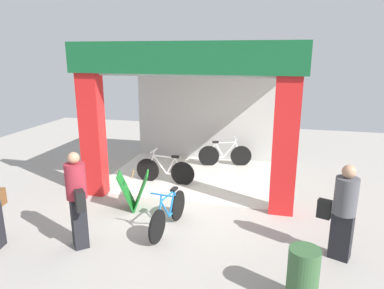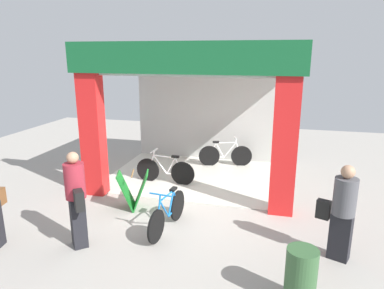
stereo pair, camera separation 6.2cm
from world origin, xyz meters
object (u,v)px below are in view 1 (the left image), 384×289
bicycle_inside_1 (165,170)px  sandwich_board_sign (134,191)px  bicycle_parked_0 (168,213)px  trash_bin (303,277)px  pedestrian_0 (77,199)px  pedestrian_1 (343,211)px  bicycle_inside_0 (225,155)px

bicycle_inside_1 → sandwich_board_sign: bicycle_inside_1 is taller
bicycle_parked_0 → trash_bin: bearing=-32.6°
bicycle_inside_1 → bicycle_parked_0: bicycle_inside_1 is taller
pedestrian_0 → pedestrian_1: size_ratio=1.06×
pedestrian_1 → trash_bin: (-0.67, -1.31, -0.43)m
bicycle_inside_0 → pedestrian_0: bearing=-109.5°
bicycle_inside_0 → bicycle_inside_1: bicycle_inside_1 is taller
bicycle_inside_0 → trash_bin: size_ratio=1.88×
trash_bin → bicycle_inside_0: bearing=108.6°
sandwich_board_sign → bicycle_inside_0: bearing=66.3°
pedestrian_0 → pedestrian_1: (4.40, 0.72, -0.06)m
trash_bin → pedestrian_1: bearing=62.8°
sandwich_board_sign → pedestrian_0: pedestrian_0 is taller
bicycle_parked_0 → pedestrian_1: size_ratio=0.96×
bicycle_inside_0 → bicycle_inside_1: size_ratio=0.98×
bicycle_inside_0 → sandwich_board_sign: (-1.50, -3.42, 0.06)m
sandwich_board_sign → pedestrian_0: bearing=-100.4°
sandwich_board_sign → pedestrian_1: size_ratio=0.51×
pedestrian_1 → trash_bin: bearing=-117.2°
bicycle_parked_0 → trash_bin: size_ratio=1.88×
bicycle_parked_0 → sandwich_board_sign: (-1.03, 0.75, 0.07)m
pedestrian_1 → trash_bin: pedestrian_1 is taller
bicycle_inside_1 → bicycle_parked_0: size_ratio=1.02×
bicycle_parked_0 → sandwich_board_sign: size_ratio=1.87×
bicycle_parked_0 → trash_bin: bicycle_parked_0 is taller
bicycle_inside_1 → pedestrian_1: pedestrian_1 is taller
bicycle_parked_0 → trash_bin: 2.83m
bicycle_inside_1 → pedestrian_0: (-0.50, -3.30, 0.56)m
bicycle_inside_1 → pedestrian_1: 4.69m
bicycle_inside_1 → sandwich_board_sign: (-0.19, -1.62, 0.06)m
bicycle_inside_0 → bicycle_parked_0: 4.19m
bicycle_inside_1 → trash_bin: bearing=-50.3°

